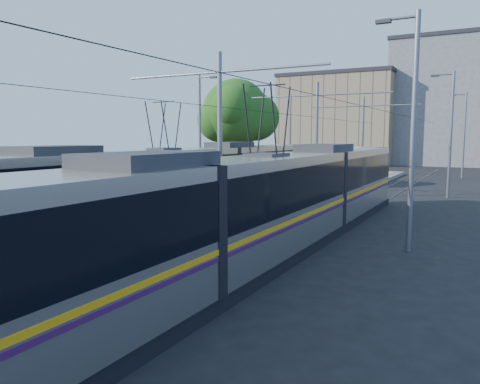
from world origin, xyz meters
The scene contains 13 objects.
ground centered at (0.00, 0.00, 0.00)m, with size 160.00×160.00×0.00m, color black.
platform centered at (0.00, 17.00, 0.15)m, with size 4.00×50.00×0.30m, color gray.
tactile_strip_left centered at (-1.45, 17.00, 0.30)m, with size 0.70×50.00×0.01m, color gray.
tactile_strip_right centered at (1.45, 17.00, 0.30)m, with size 0.70×50.00×0.01m, color gray.
rails centered at (0.00, 17.00, 0.02)m, with size 8.71×70.00×0.03m.
tram_left centered at (-3.60, 8.98, 1.71)m, with size 2.43×31.09×5.50m.
tram_right centered at (3.60, 4.84, 1.86)m, with size 2.43×28.88×5.50m.
catenary centered at (0.00, 14.15, 4.52)m, with size 9.20×70.00×7.00m.
street_lamps centered at (0.00, 21.00, 4.18)m, with size 15.18×38.22×8.00m.
shelter centered at (0.49, 16.09, 1.62)m, with size 1.10×1.32×2.52m.
tree centered at (-7.47, 23.82, 5.65)m, with size 5.75×5.31×8.35m.
building_left centered at (-10.00, 60.00, 6.44)m, with size 16.32×12.24×12.86m.
building_centre centered at (6.00, 64.00, 8.58)m, with size 18.36×14.28×17.14m.
Camera 1 is at (9.84, -8.56, 3.92)m, focal length 35.00 mm.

